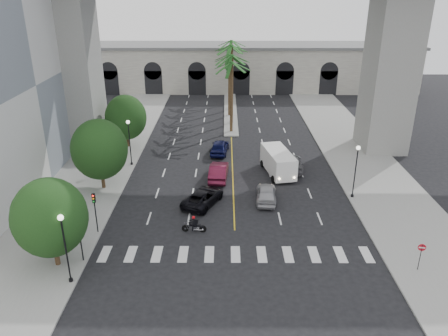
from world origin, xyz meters
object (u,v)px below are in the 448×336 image
lamp_post_left_far (129,139)px  car_a (266,193)px  car_e (220,147)px  cargo_van (278,162)px  car_b (219,171)px  motorcycle_rider (195,225)px  pedestrian_a (60,215)px  lamp_post_left_near (65,243)px  pedestrian_b (75,203)px  do_not_enter_sign (421,252)px  car_d (291,163)px  lamp_post_right (356,167)px  car_c (203,197)px  traffic_signal_far (95,206)px  traffic_signal_near (79,233)px

lamp_post_left_far → car_a: size_ratio=1.17×
car_e → cargo_van: cargo_van is taller
car_b → cargo_van: size_ratio=0.79×
motorcycle_rider → pedestrian_a: bearing=-179.5°
lamp_post_left_near → car_a: bearing=40.6°
car_a → pedestrian_b: 17.38m
motorcycle_rider → lamp_post_left_near: bearing=-135.4°
cargo_van → pedestrian_a: cargo_van is taller
lamp_post_left_far → do_not_enter_sign: 31.32m
lamp_post_left_far → cargo_van: bearing=-8.0°
car_e → car_d: bearing=155.3°
lamp_post_left_far → car_b: size_ratio=1.04×
lamp_post_right → car_a: lamp_post_right is taller
lamp_post_left_near → car_c: bearing=54.0°
car_e → cargo_van: size_ratio=0.75×
car_c → pedestrian_b: bearing=34.5°
car_e → pedestrian_a: size_ratio=2.46×
do_not_enter_sign → pedestrian_b: bearing=173.8°
traffic_signal_far → car_d: bearing=37.2°
motorcycle_rider → do_not_enter_sign: 17.19m
car_c → do_not_enter_sign: size_ratio=2.26×
lamp_post_right → pedestrian_a: bearing=-168.3°
pedestrian_a → pedestrian_b: pedestrian_a is taller
lamp_post_left_near → car_c: lamp_post_left_near is taller
car_a → pedestrian_b: (-17.19, -2.57, 0.25)m
traffic_signal_near → car_b: 17.96m
car_e → do_not_enter_sign: size_ratio=2.11×
traffic_signal_near → motorcycle_rider: bearing=28.0°
pedestrian_b → do_not_enter_sign: bearing=9.8°
car_c → pedestrian_b: size_ratio=2.91×
car_d → car_c: bearing=44.1°
lamp_post_left_near → car_d: bearing=48.2°
traffic_signal_far → pedestrian_a: 3.80m
car_b → do_not_enter_sign: bearing=135.9°
car_c → cargo_van: cargo_van is taller
car_a → motorcycle_rider: bearing=45.8°
motorcycle_rider → car_b: bearing=85.1°
traffic_signal_far → car_c: size_ratio=0.71×
car_b → car_a: bearing=135.9°
traffic_signal_near → car_c: bearing=47.6°
lamp_post_left_far → do_not_enter_sign: lamp_post_left_far is taller
lamp_post_right → traffic_signal_far: lamp_post_right is taller
car_a → car_b: 6.82m
lamp_post_left_far → pedestrian_b: lamp_post_left_far is taller
traffic_signal_near → car_a: bearing=34.5°
car_e → pedestrian_b: pedestrian_b is taller
traffic_signal_far → motorcycle_rider: bearing=1.8°
motorcycle_rider → pedestrian_a: size_ratio=1.06×
car_b → pedestrian_a: pedestrian_a is taller
car_a → car_e: car_e is taller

